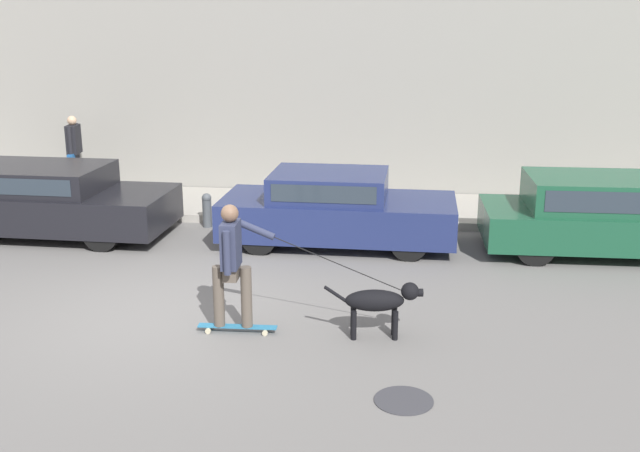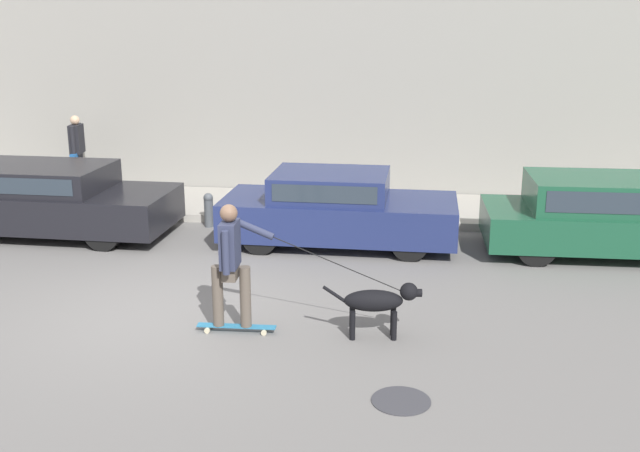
{
  "view_description": "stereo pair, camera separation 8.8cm",
  "coord_description": "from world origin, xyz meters",
  "px_view_note": "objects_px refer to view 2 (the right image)",
  "views": [
    {
      "loc": [
        3.12,
        -8.83,
        3.8
      ],
      "look_at": [
        1.96,
        1.25,
        0.95
      ],
      "focal_mm": 42.0,
      "sensor_mm": 36.0,
      "label": 1
    },
    {
      "loc": [
        3.2,
        -8.82,
        3.8
      ],
      "look_at": [
        1.96,
        1.25,
        0.95
      ],
      "focal_mm": 42.0,
      "sensor_mm": 36.0,
      "label": 2
    }
  ],
  "objects_px": {
    "dog": "(379,301)",
    "skateboarder": "(231,261)",
    "parked_car_0": "(44,200)",
    "parked_car_2": "(604,217)",
    "fire_hydrant": "(209,209)",
    "parked_car_1": "(337,210)",
    "pedestrian_with_bag": "(77,150)"
  },
  "relations": [
    {
      "from": "parked_car_2",
      "to": "fire_hydrant",
      "type": "height_order",
      "value": "parked_car_2"
    },
    {
      "from": "parked_car_0",
      "to": "fire_hydrant",
      "type": "bearing_deg",
      "value": 17.6
    },
    {
      "from": "skateboarder",
      "to": "pedestrian_with_bag",
      "type": "xyz_separation_m",
      "value": [
        -4.97,
        6.61,
        0.11
      ]
    },
    {
      "from": "skateboarder",
      "to": "fire_hydrant",
      "type": "height_order",
      "value": "skateboarder"
    },
    {
      "from": "dog",
      "to": "skateboarder",
      "type": "bearing_deg",
      "value": 175.84
    },
    {
      "from": "parked_car_2",
      "to": "dog",
      "type": "bearing_deg",
      "value": -133.13
    },
    {
      "from": "parked_car_0",
      "to": "fire_hydrant",
      "type": "distance_m",
      "value": 2.93
    },
    {
      "from": "dog",
      "to": "parked_car_2",
      "type": "bearing_deg",
      "value": 41.55
    },
    {
      "from": "parked_car_2",
      "to": "dog",
      "type": "relative_size",
      "value": 3.29
    },
    {
      "from": "skateboarder",
      "to": "pedestrian_with_bag",
      "type": "bearing_deg",
      "value": 125.13
    },
    {
      "from": "parked_car_0",
      "to": "parked_car_1",
      "type": "relative_size",
      "value": 1.15
    },
    {
      "from": "dog",
      "to": "pedestrian_with_bag",
      "type": "xyz_separation_m",
      "value": [
        -6.77,
        6.56,
        0.57
      ]
    },
    {
      "from": "parked_car_0",
      "to": "fire_hydrant",
      "type": "relative_size",
      "value": 7.14
    },
    {
      "from": "parked_car_1",
      "to": "parked_car_0",
      "type": "bearing_deg",
      "value": -178.88
    },
    {
      "from": "parked_car_0",
      "to": "pedestrian_with_bag",
      "type": "height_order",
      "value": "pedestrian_with_bag"
    },
    {
      "from": "parked_car_0",
      "to": "parked_car_2",
      "type": "height_order",
      "value": "parked_car_2"
    },
    {
      "from": "parked_car_0",
      "to": "parked_car_2",
      "type": "bearing_deg",
      "value": 1.56
    },
    {
      "from": "parked_car_2",
      "to": "skateboarder",
      "type": "xyz_separation_m",
      "value": [
        -5.3,
        -3.89,
        0.3
      ]
    },
    {
      "from": "skateboarder",
      "to": "fire_hydrant",
      "type": "relative_size",
      "value": 4.08
    },
    {
      "from": "fire_hydrant",
      "to": "skateboarder",
      "type": "bearing_deg",
      "value": -71.32
    },
    {
      "from": "parked_car_2",
      "to": "skateboarder",
      "type": "relative_size",
      "value": 1.51
    },
    {
      "from": "parked_car_2",
      "to": "pedestrian_with_bag",
      "type": "height_order",
      "value": "pedestrian_with_bag"
    },
    {
      "from": "parked_car_0",
      "to": "parked_car_2",
      "type": "xyz_separation_m",
      "value": [
        9.7,
        -0.0,
        0.0
      ]
    },
    {
      "from": "parked_car_2",
      "to": "dog",
      "type": "distance_m",
      "value": 5.19
    },
    {
      "from": "pedestrian_with_bag",
      "to": "fire_hydrant",
      "type": "relative_size",
      "value": 2.54
    },
    {
      "from": "parked_car_0",
      "to": "parked_car_1",
      "type": "height_order",
      "value": "parked_car_1"
    },
    {
      "from": "parked_car_1",
      "to": "pedestrian_with_bag",
      "type": "xyz_separation_m",
      "value": [
        -5.87,
        2.72,
        0.43
      ]
    },
    {
      "from": "fire_hydrant",
      "to": "pedestrian_with_bag",
      "type": "bearing_deg",
      "value": 150.43
    },
    {
      "from": "pedestrian_with_bag",
      "to": "fire_hydrant",
      "type": "bearing_deg",
      "value": 142.95
    },
    {
      "from": "parked_car_2",
      "to": "skateboarder",
      "type": "height_order",
      "value": "skateboarder"
    },
    {
      "from": "pedestrian_with_bag",
      "to": "parked_car_0",
      "type": "bearing_deg",
      "value": 94.39
    },
    {
      "from": "dog",
      "to": "skateboarder",
      "type": "height_order",
      "value": "skateboarder"
    }
  ]
}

